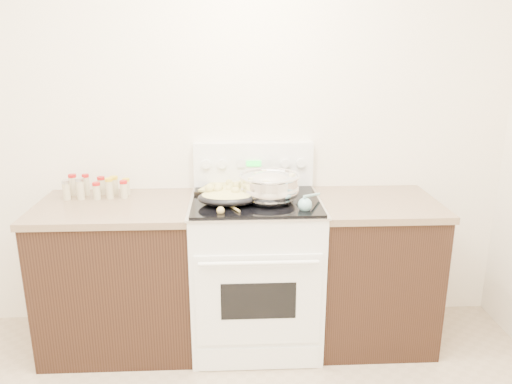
{
  "coord_description": "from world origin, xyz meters",
  "views": [
    {
      "loc": [
        0.22,
        -1.39,
        1.83
      ],
      "look_at": [
        0.35,
        1.37,
        1.0
      ],
      "focal_mm": 35.0,
      "sensor_mm": 36.0,
      "label": 1
    }
  ],
  "objects": [
    {
      "name": "wooden_spoon",
      "position": [
        0.17,
        1.21,
        0.95
      ],
      "size": [
        0.13,
        0.23,
        0.04
      ],
      "color": "tan",
      "rests_on": "kitchen_range"
    },
    {
      "name": "spice_jars",
      "position": [
        -0.62,
        1.58,
        0.98
      ],
      "size": [
        0.38,
        0.15,
        0.13
      ],
      "color": "#BFB28C",
      "rests_on": "counter_left"
    },
    {
      "name": "blue_ladle",
      "position": [
        0.62,
        1.21,
        0.98
      ],
      "size": [
        0.16,
        0.25,
        0.1
      ],
      "color": "#77ABB2",
      "rests_on": "kitchen_range"
    },
    {
      "name": "mixing_bowl",
      "position": [
        0.43,
        1.37,
        1.02
      ],
      "size": [
        0.36,
        0.36,
        0.21
      ],
      "color": "silver",
      "rests_on": "kitchen_range"
    },
    {
      "name": "room_shell",
      "position": [
        0.0,
        0.0,
        1.7
      ],
      "size": [
        4.1,
        3.6,
        2.75
      ],
      "color": "white",
      "rests_on": "ground"
    },
    {
      "name": "counter_right",
      "position": [
        1.08,
        1.43,
        0.46
      ],
      "size": [
        0.73,
        0.67,
        0.92
      ],
      "color": "black",
      "rests_on": "ground"
    },
    {
      "name": "roasting_pan",
      "position": [
        0.19,
        1.33,
        0.99
      ],
      "size": [
        0.39,
        0.29,
        0.12
      ],
      "color": "black",
      "rests_on": "kitchen_range"
    },
    {
      "name": "kitchen_range",
      "position": [
        0.35,
        1.42,
        0.49
      ],
      "size": [
        0.78,
        0.73,
        1.22
      ],
      "color": "white",
      "rests_on": "ground"
    },
    {
      "name": "baking_sheet",
      "position": [
        0.22,
        1.56,
        0.96
      ],
      "size": [
        0.48,
        0.41,
        0.06
      ],
      "color": "black",
      "rests_on": "kitchen_range"
    },
    {
      "name": "counter_left",
      "position": [
        -0.48,
        1.43,
        0.46
      ],
      "size": [
        0.93,
        0.67,
        0.92
      ],
      "color": "black",
      "rests_on": "ground"
    }
  ]
}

